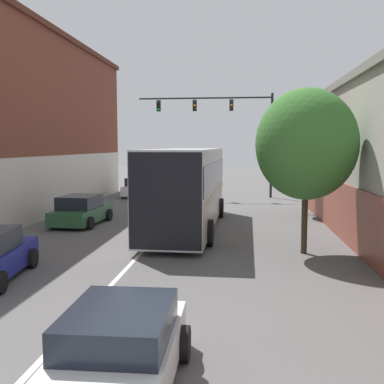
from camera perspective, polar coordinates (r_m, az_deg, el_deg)
lane_center_line at (r=19.69m, az=-3.94°, el=-5.01°), size 0.14×47.20×0.01m
bus at (r=20.03m, az=-0.59°, el=0.98°), size 2.97×10.99×3.59m
hatchback_foreground at (r=7.20m, az=-9.51°, el=-19.78°), size 2.00×3.95×1.29m
parked_car_left_mid at (r=33.30m, az=-6.57°, el=0.59°), size 2.22×4.16×1.40m
parked_car_left_far at (r=21.93m, az=-13.88°, el=-2.33°), size 2.18×3.99×1.40m
traffic_signal_gantry at (r=32.68m, az=4.60°, el=9.09°), size 9.69×0.36×7.43m
street_tree_near at (r=15.81m, az=14.33°, el=5.89°), size 3.45×3.11×5.68m
street_tree_far at (r=25.23m, az=14.17°, el=6.83°), size 3.10×2.79×5.93m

